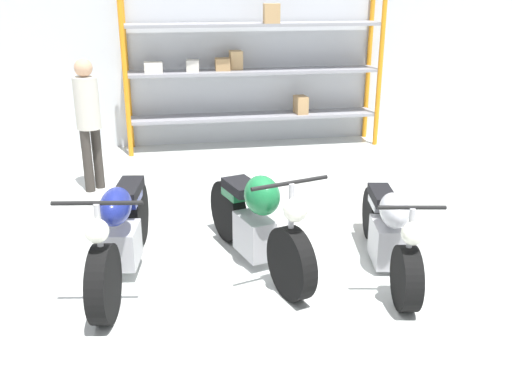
% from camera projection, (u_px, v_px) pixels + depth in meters
% --- Properties ---
extents(ground_plane, '(30.00, 30.00, 0.00)m').
position_uv_depth(ground_plane, '(263.00, 272.00, 5.62)').
color(ground_plane, silver).
extents(back_wall, '(30.00, 0.08, 3.60)m').
position_uv_depth(back_wall, '(211.00, 39.00, 9.61)').
color(back_wall, silver).
rests_on(back_wall, ground_plane).
extents(shelving_rack, '(4.30, 0.63, 2.53)m').
position_uv_depth(shelving_rack, '(252.00, 70.00, 9.54)').
color(shelving_rack, orange).
rests_on(shelving_rack, ground_plane).
extents(motorcycle_blue, '(0.73, 2.20, 1.06)m').
position_uv_depth(motorcycle_blue, '(121.00, 233.00, 5.39)').
color(motorcycle_blue, black).
rests_on(motorcycle_blue, ground_plane).
extents(motorcycle_green, '(0.91, 2.02, 1.10)m').
position_uv_depth(motorcycle_green, '(257.00, 223.00, 5.60)').
color(motorcycle_green, black).
rests_on(motorcycle_green, ground_plane).
extents(motorcycle_silver, '(0.65, 2.05, 0.94)m').
position_uv_depth(motorcycle_silver, '(389.00, 232.00, 5.57)').
color(motorcycle_silver, black).
rests_on(motorcycle_silver, ground_plane).
extents(person_browsing, '(0.45, 0.45, 1.77)m').
position_uv_depth(person_browsing, '(88.00, 114.00, 7.52)').
color(person_browsing, '#38332D').
rests_on(person_browsing, ground_plane).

